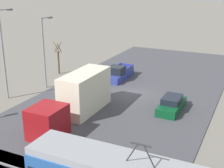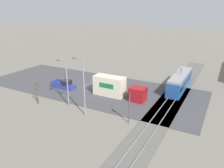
{
  "view_description": "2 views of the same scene",
  "coord_description": "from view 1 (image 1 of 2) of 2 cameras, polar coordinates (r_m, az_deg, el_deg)",
  "views": [
    {
      "loc": [
        -12.11,
        30.09,
        12.19
      ],
      "look_at": [
        -0.38,
        5.54,
        2.97
      ],
      "focal_mm": 50.0,
      "sensor_mm": 36.0,
      "label": 1
    },
    {
      "loc": [
        37.0,
        25.41,
        16.33
      ],
      "look_at": [
        0.61,
        5.76,
        1.79
      ],
      "focal_mm": 35.0,
      "sensor_mm": 36.0,
      "label": 2
    }
  ],
  "objects": [
    {
      "name": "street_tree",
      "position": [
        42.29,
        -9.77,
        4.47
      ],
      "size": [
        1.04,
        0.86,
        4.36
      ],
      "color": "brown",
      "rests_on": "ground"
    },
    {
      "name": "road_surface",
      "position": [
        34.64,
        3.39,
        -1.85
      ],
      "size": [
        18.22,
        47.51,
        0.08
      ],
      "color": "#424247",
      "rests_on": "ground"
    },
    {
      "name": "street_lamp_near_crossing",
      "position": [
        33.99,
        -19.16,
        6.03
      ],
      "size": [
        0.36,
        1.95,
        9.36
      ],
      "color": "gray",
      "rests_on": "ground"
    },
    {
      "name": "ground_plane",
      "position": [
        34.65,
        3.39,
        -1.92
      ],
      "size": [
        320.0,
        320.0,
        0.0
      ],
      "primitive_type": "plane",
      "color": "slate"
    },
    {
      "name": "sedan_car_0",
      "position": [
        30.71,
        10.85,
        -3.69
      ],
      "size": [
        1.87,
        4.65,
        1.41
      ],
      "color": "#0C4723",
      "rests_on": "ground"
    },
    {
      "name": "pickup_truck",
      "position": [
        39.48,
        1.2,
        1.88
      ],
      "size": [
        2.0,
        5.3,
        1.81
      ],
      "color": "navy",
      "rests_on": "ground"
    },
    {
      "name": "box_truck",
      "position": [
        28.7,
        -6.4,
        -2.57
      ],
      "size": [
        2.5,
        10.42,
        3.8
      ],
      "color": "maroon",
      "rests_on": "ground"
    },
    {
      "name": "street_lamp_mid_block",
      "position": [
        36.5,
        -12.23,
        6.45
      ],
      "size": [
        0.36,
        1.95,
        8.16
      ],
      "color": "gray",
      "rests_on": "ground"
    }
  ]
}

